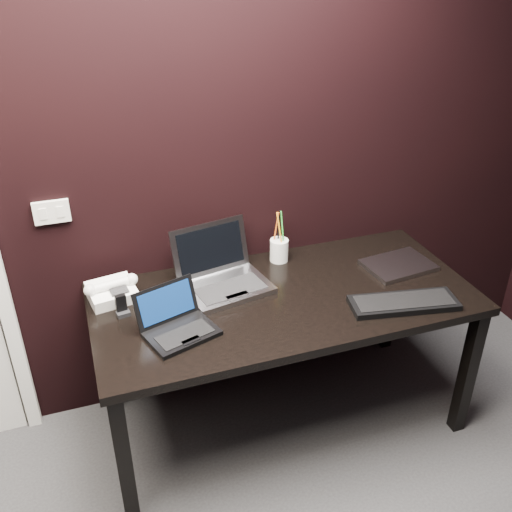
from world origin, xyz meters
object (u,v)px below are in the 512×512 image
object	(u,v)px
desk	(284,310)
ext_keyboard	(404,303)
silver_laptop	(223,277)
desk_phone	(112,291)
mobile_phone	(122,308)
pen_cup	(279,249)
netbook	(177,325)
closed_laptop	(398,265)

from	to	relation	value
desk	ext_keyboard	distance (m)	0.53
silver_laptop	desk_phone	distance (m)	0.49
desk_phone	silver_laptop	bearing A→B (deg)	-5.84
mobile_phone	pen_cup	size ratio (longest dim) A/B	0.35
silver_laptop	desk	bearing A→B (deg)	-35.08
desk_phone	netbook	bearing A→B (deg)	-55.73
ext_keyboard	desk	bearing A→B (deg)	151.90
silver_laptop	ext_keyboard	world-z (taller)	silver_laptop
silver_laptop	pen_cup	distance (m)	0.36
netbook	pen_cup	world-z (taller)	pen_cup
closed_laptop	desk_phone	world-z (taller)	desk_phone
ext_keyboard	closed_laptop	world-z (taller)	ext_keyboard
desk	netbook	xyz separation A→B (m)	(-0.51, -0.11, 0.11)
closed_laptop	mobile_phone	distance (m)	1.32
desk	ext_keyboard	bearing A→B (deg)	-28.10
desk_phone	pen_cup	size ratio (longest dim) A/B	0.93
ext_keyboard	closed_laptop	xyz separation A→B (m)	(0.15, 0.30, -0.00)
desk	closed_laptop	size ratio (longest dim) A/B	4.98
desk	desk_phone	world-z (taller)	desk_phone
desk	pen_cup	bearing A→B (deg)	73.31
netbook	closed_laptop	distance (m)	1.13
silver_laptop	desk_phone	xyz separation A→B (m)	(-0.49, 0.05, -0.01)
netbook	silver_laptop	distance (m)	0.39
desk	mobile_phone	bearing A→B (deg)	172.91
desk	ext_keyboard	xyz separation A→B (m)	(0.46, -0.25, 0.09)
netbook	desk	bearing A→B (deg)	12.04
desk	silver_laptop	world-z (taller)	silver_laptop
mobile_phone	pen_cup	world-z (taller)	pen_cup
silver_laptop	desk_phone	size ratio (longest dim) A/B	1.75
silver_laptop	pen_cup	xyz separation A→B (m)	(0.33, 0.14, 0.01)
ext_keyboard	desk_phone	distance (m)	1.28
closed_laptop	pen_cup	distance (m)	0.58
closed_laptop	pen_cup	xyz separation A→B (m)	(-0.52, 0.25, 0.05)
desk_phone	mobile_phone	size ratio (longest dim) A/B	2.61
desk_phone	mobile_phone	world-z (taller)	desk_phone
desk_phone	desk	bearing A→B (deg)	-16.57
closed_laptop	desk_phone	xyz separation A→B (m)	(-1.34, 0.17, 0.03)
silver_laptop	closed_laptop	size ratio (longest dim) A/B	1.26
netbook	closed_laptop	bearing A→B (deg)	8.07
desk_phone	mobile_phone	distance (m)	0.13
closed_laptop	pen_cup	world-z (taller)	pen_cup
ext_keyboard	mobile_phone	distance (m)	1.21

